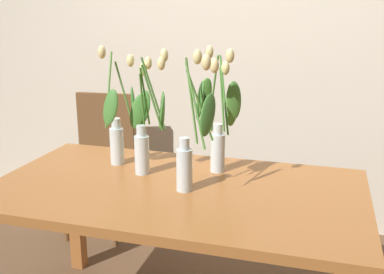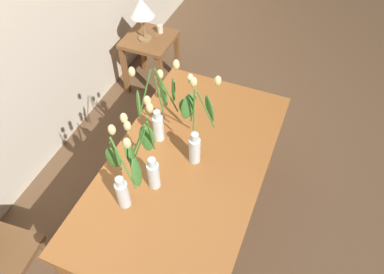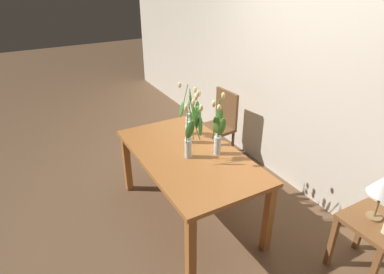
{
  "view_description": "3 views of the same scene",
  "coord_description": "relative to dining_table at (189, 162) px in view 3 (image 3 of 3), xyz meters",
  "views": [
    {
      "loc": [
        0.59,
        -1.76,
        1.48
      ],
      "look_at": [
        0.08,
        -0.01,
        0.97
      ],
      "focal_mm": 42.98,
      "sensor_mm": 36.0,
      "label": 1
    },
    {
      "loc": [
        -1.21,
        -0.53,
        2.48
      ],
      "look_at": [
        0.04,
        -0.02,
        0.95
      ],
      "focal_mm": 34.54,
      "sensor_mm": 36.0,
      "label": 2
    },
    {
      "loc": [
        2.39,
        -1.3,
        2.34
      ],
      "look_at": [
        0.05,
        0.0,
        0.94
      ],
      "focal_mm": 31.09,
      "sensor_mm": 36.0,
      "label": 3
    }
  ],
  "objects": [
    {
      "name": "tulip_vase_3",
      "position": [
        -0.19,
        0.15,
        0.31
      ],
      "size": [
        0.22,
        0.17,
        0.57
      ],
      "color": "silver",
      "rests_on": "dining_table"
    },
    {
      "name": "dining_chair",
      "position": [
        -0.83,
        0.91,
        -0.12
      ],
      "size": [
        0.43,
        0.43,
        0.93
      ],
      "color": "brown",
      "rests_on": "ground"
    },
    {
      "name": "side_table",
      "position": [
        1.34,
        0.94,
        -0.22
      ],
      "size": [
        0.44,
        0.44,
        0.55
      ],
      "color": "brown",
      "rests_on": "ground"
    },
    {
      "name": "tulip_vase_1",
      "position": [
        0.14,
        0.23,
        0.31
      ],
      "size": [
        0.25,
        0.23,
        0.58
      ],
      "color": "silver",
      "rests_on": "dining_table"
    },
    {
      "name": "room_wall_rear",
      "position": [
        0.0,
        1.37,
        0.7
      ],
      "size": [
        9.0,
        0.1,
        2.7
      ],
      "primitive_type": "cube",
      "color": "beige",
      "rests_on": "ground"
    },
    {
      "name": "dining_table",
      "position": [
        0.0,
        0.0,
        0.0
      ],
      "size": [
        1.6,
        0.9,
        0.74
      ],
      "color": "#A3602D",
      "rests_on": "ground"
    },
    {
      "name": "tulip_vase_0",
      "position": [
        -0.36,
        0.2,
        0.27
      ],
      "size": [
        0.13,
        0.22,
        0.58
      ],
      "color": "silver",
      "rests_on": "dining_table"
    },
    {
      "name": "ground_plane",
      "position": [
        0.0,
        0.0,
        -0.65
      ],
      "size": [
        18.0,
        18.0,
        0.0
      ],
      "primitive_type": "plane",
      "color": "brown"
    },
    {
      "name": "table_lamp",
      "position": [
        1.31,
        0.96,
        0.21
      ],
      "size": [
        0.22,
        0.22,
        0.4
      ],
      "color": "olive",
      "rests_on": "side_table"
    },
    {
      "name": "tulip_vase_2",
      "position": [
        0.08,
        -0.02,
        0.31
      ],
      "size": [
        0.18,
        0.23,
        0.59
      ],
      "color": "silver",
      "rests_on": "dining_table"
    }
  ]
}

